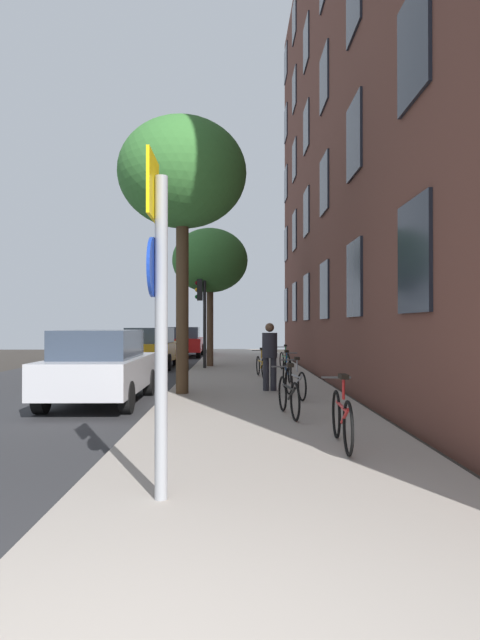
% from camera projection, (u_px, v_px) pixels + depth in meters
% --- Properties ---
extents(ground_plane, '(41.80, 41.80, 0.00)m').
position_uv_depth(ground_plane, '(140.00, 379.00, 17.12)').
color(ground_plane, '#332D28').
extents(road_asphalt, '(7.00, 38.00, 0.01)m').
position_uv_depth(road_asphalt, '(74.00, 379.00, 17.10)').
color(road_asphalt, '#2D2D30').
rests_on(road_asphalt, ground).
extents(sidewalk, '(4.20, 38.00, 0.12)m').
position_uv_depth(sidewalk, '(250.00, 378.00, 17.15)').
color(sidewalk, '#9E9389').
rests_on(sidewalk, ground).
extents(building_facade, '(0.56, 27.00, 17.55)m').
position_uv_depth(building_facade, '(333.00, 100.00, 16.76)').
color(building_facade, brown).
rests_on(building_facade, ground).
extents(sign_post, '(0.15, 0.60, 3.21)m').
position_uv_depth(sign_post, '(159.00, 301.00, 5.01)').
color(sign_post, gray).
rests_on(sign_post, sidewalk).
extents(traffic_light, '(0.43, 0.24, 3.40)m').
position_uv_depth(traffic_light, '(202.00, 306.00, 20.25)').
color(traffic_light, black).
rests_on(traffic_light, sidewalk).
extents(tree_near, '(3.05, 3.05, 6.53)m').
position_uv_depth(tree_near, '(182.00, 175.00, 12.76)').
color(tree_near, '#4C3823').
rests_on(tree_near, sidewalk).
extents(tree_far, '(2.99, 2.99, 5.46)m').
position_uv_depth(tree_far, '(210.00, 261.00, 21.29)').
color(tree_far, brown).
rests_on(tree_far, sidewalk).
extents(bicycle_0, '(0.42, 1.74, 0.98)m').
position_uv_depth(bicycle_0, '(342.00, 418.00, 7.16)').
color(bicycle_0, black).
rests_on(bicycle_0, sidewalk).
extents(bicycle_1, '(0.42, 1.70, 0.95)m').
position_uv_depth(bicycle_1, '(289.00, 395.00, 9.55)').
color(bicycle_1, black).
rests_on(bicycle_1, sidewalk).
extents(bicycle_2, '(0.45, 1.70, 0.92)m').
position_uv_depth(bicycle_2, '(295.00, 382.00, 11.95)').
color(bicycle_2, black).
rests_on(bicycle_2, sidewalk).
extents(bicycle_3, '(0.53, 1.67, 0.95)m').
position_uv_depth(bicycle_3, '(287.00, 372.00, 14.36)').
color(bicycle_3, black).
rests_on(bicycle_3, sidewalk).
extents(bicycle_4, '(0.42, 1.68, 0.92)m').
position_uv_depth(bicycle_4, '(261.00, 365.00, 16.75)').
color(bicycle_4, black).
rests_on(bicycle_4, sidewalk).
extents(bicycle_5, '(0.42, 1.61, 0.92)m').
position_uv_depth(bicycle_5, '(285.00, 360.00, 19.16)').
color(bicycle_5, black).
rests_on(bicycle_5, sidewalk).
extents(pedestrian_0, '(0.51, 0.51, 1.67)m').
position_uv_depth(pedestrian_0, '(270.00, 352.00, 13.23)').
color(pedestrian_0, '#26262D').
rests_on(pedestrian_0, sidewalk).
extents(car_0, '(1.88, 4.28, 1.62)m').
position_uv_depth(car_0, '(101.00, 366.00, 11.75)').
color(car_0, '#B7B7BC').
rests_on(car_0, road_asphalt).
extents(car_1, '(2.01, 4.39, 1.62)m').
position_uv_depth(car_1, '(151.00, 347.00, 21.53)').
color(car_1, orange).
rests_on(car_1, road_asphalt).
extents(car_2, '(1.99, 4.44, 1.62)m').
position_uv_depth(car_2, '(185.00, 341.00, 29.31)').
color(car_2, red).
rests_on(car_2, road_asphalt).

